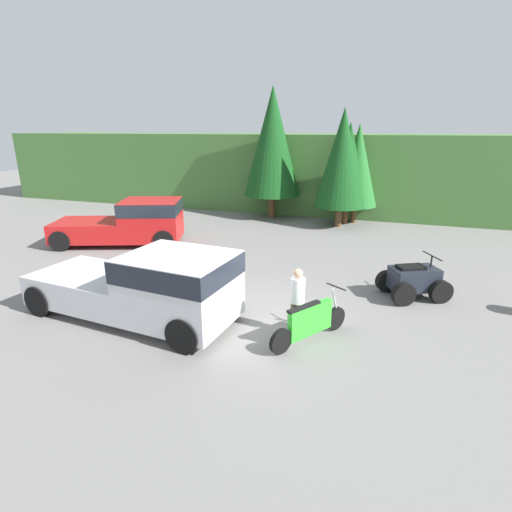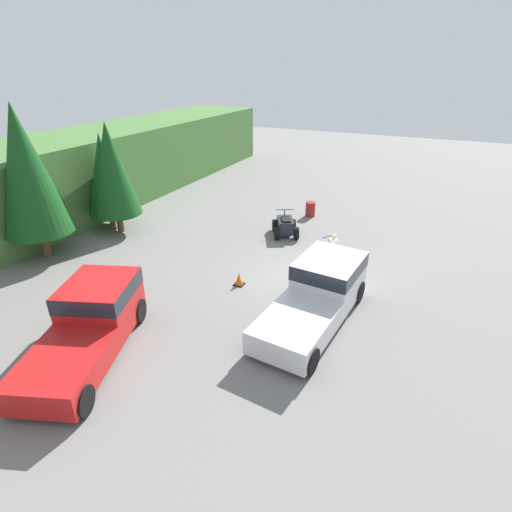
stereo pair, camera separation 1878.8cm
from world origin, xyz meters
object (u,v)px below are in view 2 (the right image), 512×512
Objects in this scene: pickup_truck_second at (319,291)px; rider_person at (333,250)px; dirt_bike at (339,257)px; pickup_truck_red at (90,320)px; quad_atv at (285,226)px; traffic_cone at (239,279)px; steel_barrel at (310,209)px.

pickup_truck_second is 3.49× the size of rider_person.
dirt_bike is 1.23× the size of rider_person.
pickup_truck_second is (4.80, -6.12, 0.00)m from pickup_truck_red.
pickup_truck_second is 2.83× the size of dirt_bike.
traffic_cone is at bearing 153.80° from quad_atv.
rider_person is (8.55, -5.61, -0.09)m from pickup_truck_red.
rider_person reaches higher than dirt_bike.
pickup_truck_red reaches higher than steel_barrel.
pickup_truck_red is at bearing 133.88° from pickup_truck_second.
rider_person is at bearing 90.41° from dirt_bike.
pickup_truck_second reaches higher than steel_barrel.
steel_barrel is (14.75, -2.63, -0.57)m from pickup_truck_red.
steel_barrel is (6.20, 2.99, -0.48)m from rider_person.
pickup_truck_second is 2.68× the size of quad_atv.
traffic_cone is 0.62× the size of steel_barrel.
quad_atv is (2.42, 3.54, 0.02)m from dirt_bike.
pickup_truck_second reaches higher than quad_atv.
steel_barrel is at bearing -34.03° from rider_person.
pickup_truck_red is 10.23m from rider_person.
dirt_bike is 0.95× the size of quad_atv.
dirt_bike is at bearing -92.73° from rider_person.
rider_person is at bearing -53.30° from pickup_truck_red.
rider_person is (-0.38, 0.24, 0.43)m from dirt_bike.
quad_atv reaches higher than dirt_bike.
rider_person reaches higher than steel_barrel.
pickup_truck_second is at bearing -160.65° from steel_barrel.
rider_person is at bearing 13.42° from pickup_truck_second.
quad_atv is at bearing 35.92° from pickup_truck_second.
traffic_cone is at bearing 74.08° from rider_person.
pickup_truck_red is at bearing 140.61° from quad_atv.
pickup_truck_second is 3.78m from rider_person.
pickup_truck_red is 2.61× the size of quad_atv.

